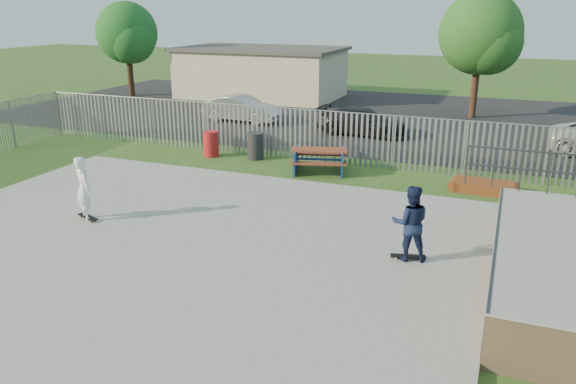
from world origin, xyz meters
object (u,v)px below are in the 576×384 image
at_px(funbox, 484,187).
at_px(tree_left, 127,33).
at_px(car_dark, 363,122).
at_px(picnic_table, 319,160).
at_px(skater_navy, 410,223).
at_px(trash_bin_red, 211,144).
at_px(trash_bin_grey, 255,146).
at_px(tree_mid, 480,34).
at_px(skater_white, 84,188).
at_px(car_silver, 242,109).

relative_size(funbox, tree_left, 0.30).
bearing_deg(car_dark, funbox, -136.59).
height_order(picnic_table, funbox, picnic_table).
height_order(funbox, skater_navy, skater_navy).
bearing_deg(tree_left, funbox, -28.71).
xyz_separation_m(trash_bin_red, tree_left, (-12.70, 11.95, 3.57)).
distance_m(picnic_table, skater_navy, 7.93).
bearing_deg(trash_bin_grey, tree_left, 141.25).
height_order(picnic_table, tree_left, tree_left).
height_order(trash_bin_red, tree_mid, tree_mid).
relative_size(funbox, trash_bin_red, 1.81).
bearing_deg(tree_mid, picnic_table, -108.66).
xyz_separation_m(car_dark, skater_white, (-4.23, -13.80, 0.40)).
xyz_separation_m(tree_left, tree_mid, (21.78, 0.39, 0.32)).
height_order(funbox, tree_left, tree_left).
bearing_deg(trash_bin_red, skater_navy, -37.60).
xyz_separation_m(picnic_table, skater_white, (-4.29, -7.28, 0.61)).
bearing_deg(car_dark, tree_left, 73.95).
bearing_deg(funbox, skater_white, -142.11).
height_order(trash_bin_red, car_silver, car_silver).
relative_size(skater_navy, skater_white, 1.00).
bearing_deg(picnic_table, tree_left, 128.35).
distance_m(tree_left, skater_white, 23.91).
xyz_separation_m(picnic_table, tree_mid, (4.34, 12.85, 3.96)).
xyz_separation_m(car_dark, tree_left, (-17.38, 5.93, 3.44)).
distance_m(car_dark, tree_mid, 8.57).
relative_size(tree_left, skater_white, 3.39).
xyz_separation_m(picnic_table, tree_left, (-17.45, 12.45, 3.65)).
distance_m(trash_bin_grey, skater_navy, 10.38).
bearing_deg(car_silver, trash_bin_red, -161.83).
xyz_separation_m(funbox, car_silver, (-12.46, 7.53, 0.51)).
bearing_deg(skater_white, picnic_table, -88.81).
bearing_deg(trash_bin_grey, picnic_table, -15.10).
relative_size(trash_bin_red, tree_mid, 0.16).
bearing_deg(trash_bin_red, car_silver, 106.25).
bearing_deg(skater_navy, tree_mid, -105.44).
xyz_separation_m(picnic_table, trash_bin_grey, (-2.91, 0.78, 0.09)).
relative_size(picnic_table, trash_bin_red, 2.36).
bearing_deg(skater_navy, trash_bin_grey, -60.72).
bearing_deg(trash_bin_grey, trash_bin_red, -171.31).
distance_m(funbox, car_dark, 8.93).
height_order(car_dark, tree_left, tree_left).
distance_m(funbox, trash_bin_red, 10.51).
height_order(trash_bin_red, tree_left, tree_left).
bearing_deg(car_silver, trash_bin_grey, -147.71).
bearing_deg(picnic_table, trash_bin_grey, 148.77).
height_order(picnic_table, skater_navy, skater_navy).
xyz_separation_m(trash_bin_red, car_silver, (-1.98, 6.79, 0.18)).
distance_m(tree_left, skater_navy, 29.13).
relative_size(picnic_table, car_dark, 0.56).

